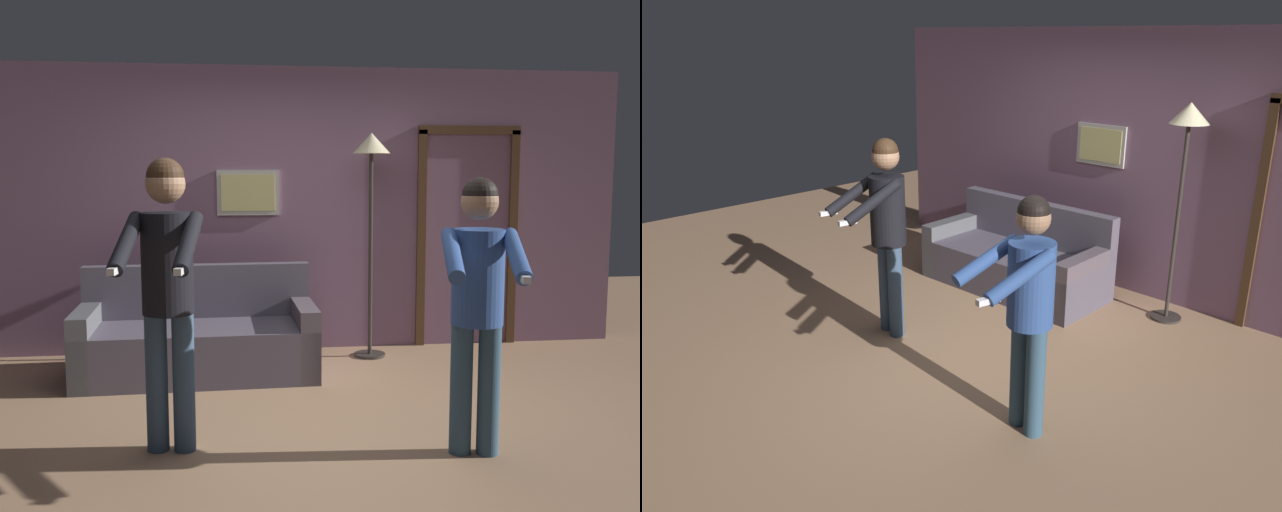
# 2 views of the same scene
# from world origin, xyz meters

# --- Properties ---
(ground_plane) EXTENTS (12.00, 12.00, 0.00)m
(ground_plane) POSITION_xyz_m (0.00, 0.00, 0.00)
(ground_plane) COLOR #A57D5C
(back_wall_assembly) EXTENTS (6.40, 0.10, 2.60)m
(back_wall_assembly) POSITION_xyz_m (0.02, 2.10, 1.30)
(back_wall_assembly) COLOR slate
(back_wall_assembly) RESTS_ON ground_plane
(couch) EXTENTS (1.92, 0.90, 0.87)m
(couch) POSITION_xyz_m (-0.77, 1.31, 0.28)
(couch) COLOR #544D5B
(couch) RESTS_ON ground_plane
(torchiere_lamp) EXTENTS (0.33, 0.33, 1.99)m
(torchiere_lamp) POSITION_xyz_m (0.74, 1.71, 1.66)
(torchiere_lamp) COLOR #332D28
(torchiere_lamp) RESTS_ON ground_plane
(person_standing_left) EXTENTS (0.49, 0.71, 1.74)m
(person_standing_left) POSITION_xyz_m (-0.86, -0.31, 1.06)
(person_standing_left) COLOR #364D67
(person_standing_left) RESTS_ON ground_plane
(person_standing_right) EXTENTS (0.52, 0.70, 1.63)m
(person_standing_right) POSITION_xyz_m (0.91, -0.58, 0.98)
(person_standing_right) COLOR #325167
(person_standing_right) RESTS_ON ground_plane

